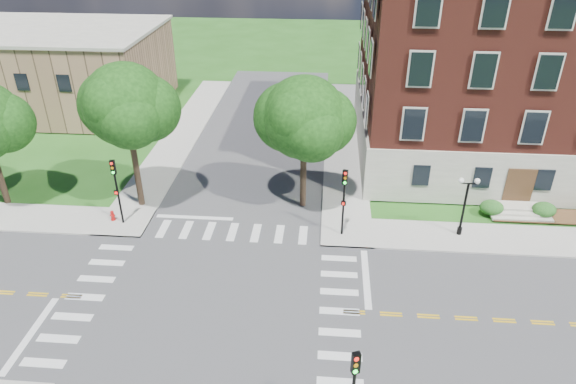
# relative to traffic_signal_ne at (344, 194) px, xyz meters

# --- Properties ---
(ground) EXTENTS (160.00, 160.00, 0.00)m
(ground) POSITION_rel_traffic_signal_ne_xyz_m (-7.38, -7.41, -3.19)
(ground) COLOR #225317
(ground) RESTS_ON ground
(road_ew) EXTENTS (90.00, 12.00, 0.01)m
(road_ew) POSITION_rel_traffic_signal_ne_xyz_m (-7.38, -7.41, -3.18)
(road_ew) COLOR #3D3D3F
(road_ew) RESTS_ON ground
(road_ns) EXTENTS (12.00, 90.00, 0.01)m
(road_ns) POSITION_rel_traffic_signal_ne_xyz_m (-7.38, -7.41, -3.18)
(road_ns) COLOR #3D3D3F
(road_ns) RESTS_ON ground
(sidewalk_ne) EXTENTS (34.00, 34.00, 0.12)m
(sidewalk_ne) POSITION_rel_traffic_signal_ne_xyz_m (7.99, 7.96, -3.13)
(sidewalk_ne) COLOR #9E9B93
(sidewalk_ne) RESTS_ON ground
(sidewalk_nw) EXTENTS (34.00, 34.00, 0.12)m
(sidewalk_nw) POSITION_rel_traffic_signal_ne_xyz_m (-22.76, 7.96, -3.13)
(sidewalk_nw) COLOR #9E9B93
(sidewalk_nw) RESTS_ON ground
(crosswalk_east) EXTENTS (2.20, 10.20, 0.02)m
(crosswalk_east) POSITION_rel_traffic_signal_ne_xyz_m (-0.18, -7.41, -3.19)
(crosswalk_east) COLOR silver
(crosswalk_east) RESTS_ON ground
(stop_bar_east) EXTENTS (0.40, 5.50, 0.00)m
(stop_bar_east) POSITION_rel_traffic_signal_ne_xyz_m (1.42, -4.41, -3.19)
(stop_bar_east) COLOR silver
(stop_bar_east) RESTS_ON ground
(main_building) EXTENTS (30.60, 22.40, 16.50)m
(main_building) POSITION_rel_traffic_signal_ne_xyz_m (16.61, 14.58, 5.15)
(main_building) COLOR #A09E8D
(main_building) RESTS_ON ground
(secondary_building) EXTENTS (20.40, 15.40, 8.30)m
(secondary_building) POSITION_rel_traffic_signal_ne_xyz_m (-29.38, 22.59, 1.09)
(secondary_building) COLOR #88664B
(secondary_building) RESTS_ON ground
(tree_c) EXTENTS (5.66, 5.66, 10.51)m
(tree_c) POSITION_rel_traffic_signal_ne_xyz_m (-14.67, 2.78, 4.59)
(tree_c) COLOR #2E2217
(tree_c) RESTS_ON ground
(tree_d) EXTENTS (5.70, 5.70, 9.67)m
(tree_d) POSITION_rel_traffic_signal_ne_xyz_m (-2.82, 3.63, 3.73)
(tree_d) COLOR #2E2217
(tree_d) RESTS_ON ground
(traffic_signal_ne) EXTENTS (0.38, 0.45, 4.80)m
(traffic_signal_ne) POSITION_rel_traffic_signal_ne_xyz_m (0.00, 0.00, 0.00)
(traffic_signal_ne) COLOR black
(traffic_signal_ne) RESTS_ON ground
(traffic_signal_nw) EXTENTS (0.34, 0.38, 4.80)m
(traffic_signal_nw) POSITION_rel_traffic_signal_ne_xyz_m (-15.14, 0.18, 0.00)
(traffic_signal_nw) COLOR black
(traffic_signal_nw) RESTS_ON ground
(twin_lamp_west) EXTENTS (1.36, 0.36, 4.23)m
(twin_lamp_west) POSITION_rel_traffic_signal_ne_xyz_m (7.86, 0.65, -0.66)
(twin_lamp_west) COLOR black
(twin_lamp_west) RESTS_ON ground
(fire_hydrant) EXTENTS (0.35, 0.35, 0.75)m
(fire_hydrant) POSITION_rel_traffic_signal_ne_xyz_m (-15.95, 0.45, -2.72)
(fire_hydrant) COLOR #AB0F0D
(fire_hydrant) RESTS_ON ground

